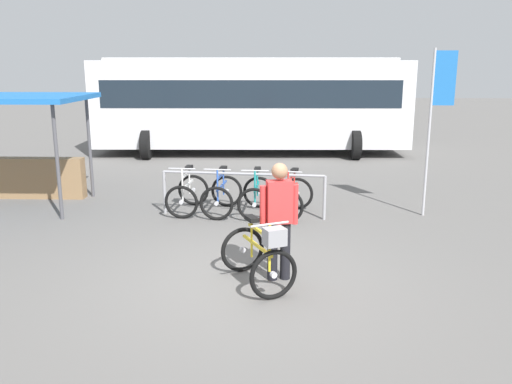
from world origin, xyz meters
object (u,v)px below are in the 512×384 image
object	(u,v)px
racked_bike_red	(292,198)
bus_distant	(251,100)
racked_bike_white	(188,194)
featured_bicycle	(260,255)
racked_bike_blue	(222,195)
racked_bike_teal	(257,196)
person_with_featured_bike	(279,216)
market_stall	(19,138)
banner_flag	(438,101)

from	to	relation	value
racked_bike_red	bus_distant	xyz separation A→B (m)	(-1.22, 7.53, 1.37)
racked_bike_white	featured_bicycle	bearing A→B (deg)	-66.37
racked_bike_white	racked_bike_blue	bearing A→B (deg)	-5.27
racked_bike_teal	racked_bike_red	size ratio (longest dim) A/B	0.93
racked_bike_white	person_with_featured_bike	xyz separation A→B (m)	(1.85, -3.37, 0.54)
person_with_featured_bike	racked_bike_red	bearing A→B (deg)	85.67
racked_bike_blue	racked_bike_teal	distance (m)	0.70
racked_bike_teal	racked_bike_blue	bearing A→B (deg)	174.73
person_with_featured_bike	market_stall	world-z (taller)	market_stall
racked_bike_blue	banner_flag	distance (m)	4.51
market_stall	banner_flag	xyz separation A→B (m)	(8.45, -0.61, 0.84)
racked_bike_red	banner_flag	distance (m)	3.30
featured_bicycle	person_with_featured_bike	world-z (taller)	person_with_featured_bike
bus_distant	banner_flag	distance (m)	8.37
racked_bike_white	market_stall	size ratio (longest dim) A/B	0.37
racked_bike_white	market_stall	distance (m)	3.83
racked_bike_teal	bus_distant	world-z (taller)	bus_distant
racked_bike_teal	featured_bicycle	world-z (taller)	same
racked_bike_white	market_stall	bearing A→B (deg)	170.99
racked_bike_white	racked_bike_red	size ratio (longest dim) A/B	0.96
banner_flag	featured_bicycle	bearing A→B (deg)	-131.54
racked_bike_blue	featured_bicycle	world-z (taller)	same
racked_bike_blue	racked_bike_red	distance (m)	1.40
bus_distant	banner_flag	xyz separation A→B (m)	(3.93, -7.37, 0.49)
racked_bike_blue	market_stall	world-z (taller)	market_stall
racked_bike_white	banner_flag	distance (m)	5.16
banner_flag	racked_bike_blue	bearing A→B (deg)	-179.58
racked_bike_teal	person_with_featured_bike	xyz separation A→B (m)	(0.46, -3.24, 0.54)
bus_distant	racked_bike_white	bearing A→B (deg)	-96.79
market_stall	featured_bicycle	bearing A→B (deg)	-38.92
featured_bicycle	banner_flag	xyz separation A→B (m)	(3.21, 3.62, 1.78)
racked_bike_red	racked_bike_blue	bearing A→B (deg)	174.73
market_stall	banner_flag	distance (m)	8.51
racked_bike_red	banner_flag	world-z (taller)	banner_flag
person_with_featured_bike	racked_bike_blue	bearing A→B (deg)	109.21
racked_bike_red	person_with_featured_bike	bearing A→B (deg)	-94.33
racked_bike_blue	racked_bike_teal	xyz separation A→B (m)	(0.70, -0.06, 0.00)
racked_bike_red	market_stall	xyz separation A→B (m)	(-5.73, 0.77, 1.03)
racked_bike_blue	person_with_featured_bike	xyz separation A→B (m)	(1.15, -3.31, 0.54)
bus_distant	banner_flag	bearing A→B (deg)	-61.92
featured_bicycle	market_stall	bearing A→B (deg)	141.08
person_with_featured_bike	bus_distant	bearing A→B (deg)	95.21
racked_bike_red	featured_bicycle	size ratio (longest dim) A/B	0.95
racked_bike_red	market_stall	bearing A→B (deg)	172.34
featured_bicycle	market_stall	world-z (taller)	market_stall
banner_flag	racked_bike_white	bearing A→B (deg)	179.59
featured_bicycle	bus_distant	distance (m)	11.09
racked_bike_white	featured_bicycle	distance (m)	3.99
racked_bike_blue	racked_bike_red	world-z (taller)	same
racked_bike_teal	banner_flag	world-z (taller)	banner_flag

